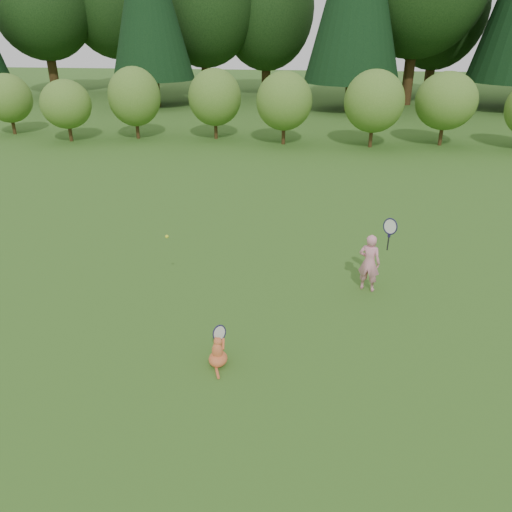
# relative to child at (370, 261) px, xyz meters

# --- Properties ---
(ground) EXTENTS (100.00, 100.00, 0.00)m
(ground) POSITION_rel_child_xyz_m (-2.14, -1.16, -0.54)
(ground) COLOR #255317
(ground) RESTS_ON ground
(shrub_row) EXTENTS (28.00, 3.00, 2.80)m
(shrub_row) POSITION_rel_child_xyz_m (-2.14, 11.84, 0.86)
(shrub_row) COLOR #416E22
(shrub_row) RESTS_ON ground
(child) EXTENTS (0.60, 0.39, 1.56)m
(child) POSITION_rel_child_xyz_m (0.00, 0.00, 0.00)
(child) COLOR pink
(child) RESTS_ON ground
(cat) EXTENTS (0.33, 0.59, 0.59)m
(cat) POSITION_rel_child_xyz_m (-2.20, -2.44, -0.32)
(cat) COLOR #D65729
(cat) RESTS_ON ground
(tennis_ball) EXTENTS (0.06, 0.06, 0.06)m
(tennis_ball) POSITION_rel_child_xyz_m (-3.41, -0.52, 0.50)
(tennis_ball) COLOR yellow
(tennis_ball) RESTS_ON ground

